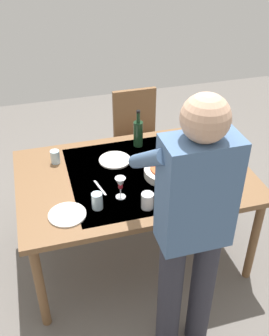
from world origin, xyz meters
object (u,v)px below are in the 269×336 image
at_px(dinner_plate_near, 115,160).
at_px(dinner_plate_far, 67,215).
at_px(person_server, 192,224).
at_px(water_cup_near_left, 147,201).
at_px(water_cup_near_right, 55,157).
at_px(water_cup_far_left, 97,201).
at_px(serving_bowl_pasta, 166,171).
at_px(dining_table, 134,182).
at_px(wine_glass_left, 120,184).
at_px(chair_near, 137,133).
at_px(wine_bottle, 138,133).

relative_size(dinner_plate_near, dinner_plate_far, 1.00).
bearing_deg(person_server, water_cup_near_left, -76.81).
bearing_deg(water_cup_near_right, person_server, 118.41).
bearing_deg(water_cup_near_right, dinner_plate_far, 89.95).
xyz_separation_m(person_server, water_cup_near_left, (0.10, -0.43, -0.16)).
height_order(water_cup_far_left, dinner_plate_near, water_cup_far_left).
xyz_separation_m(water_cup_near_left, serving_bowl_pasta, (-0.22, -0.29, -0.02)).
distance_m(water_cup_near_left, dinner_plate_near, 0.57).
height_order(dining_table, wine_glass_left, wine_glass_left).
bearing_deg(dining_table, chair_near, -107.29).
distance_m(dining_table, person_server, 0.85).
xyz_separation_m(water_cup_far_left, serving_bowl_pasta, (-0.52, -0.21, -0.02)).
bearing_deg(dinner_plate_near, dinner_plate_far, 50.60).
bearing_deg(wine_glass_left, water_cup_far_left, 21.27).
bearing_deg(dinner_plate_near, dining_table, 114.97).
xyz_separation_m(person_server, water_cup_near_right, (0.59, -1.09, -0.16)).
distance_m(dining_table, water_cup_near_right, 0.60).
bearing_deg(wine_bottle, dining_table, 70.04).
xyz_separation_m(dining_table, dinner_plate_near, (0.09, -0.20, 0.07)).
bearing_deg(water_cup_far_left, water_cup_near_left, 165.24).
bearing_deg(serving_bowl_pasta, dinner_plate_far, 18.13).
bearing_deg(dinner_plate_near, serving_bowl_pasta, 137.19).
height_order(chair_near, dinner_plate_far, chair_near).
height_order(dining_table, water_cup_far_left, water_cup_far_left).
height_order(wine_glass_left, dinner_plate_far, wine_glass_left).
distance_m(water_cup_near_left, serving_bowl_pasta, 0.37).
bearing_deg(wine_glass_left, dining_table, -124.76).
bearing_deg(wine_glass_left, dinner_plate_near, -98.35).
distance_m(dining_table, water_cup_near_left, 0.38).
height_order(chair_near, water_cup_near_right, chair_near).
bearing_deg(water_cup_near_right, serving_bowl_pasta, 152.77).
bearing_deg(chair_near, wine_bottle, 74.49).
distance_m(water_cup_far_left, dinner_plate_far, 0.20).
relative_size(chair_near, serving_bowl_pasta, 3.03).
distance_m(wine_glass_left, water_cup_far_left, 0.18).
bearing_deg(water_cup_near_left, wine_bottle, -101.80).
height_order(chair_near, dinner_plate_near, chair_near).
bearing_deg(wine_bottle, person_server, 87.49).
distance_m(water_cup_near_right, water_cup_far_left, 0.61).
distance_m(wine_glass_left, serving_bowl_pasta, 0.39).
bearing_deg(water_cup_near_right, dining_table, 150.14).
bearing_deg(chair_near, dining_table, 72.71).
relative_size(water_cup_near_left, dinner_plate_far, 0.45).
relative_size(dining_table, serving_bowl_pasta, 5.36).
distance_m(water_cup_near_left, water_cup_far_left, 0.31).
relative_size(chair_near, water_cup_near_left, 8.72).
relative_size(dining_table, water_cup_near_right, 16.40).
distance_m(wine_bottle, dinner_plate_far, 0.93).
bearing_deg(wine_glass_left, wine_bottle, -116.09).
height_order(person_server, water_cup_far_left, person_server).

